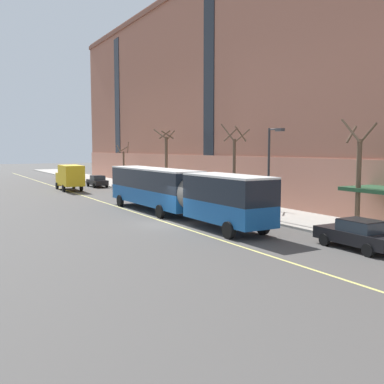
% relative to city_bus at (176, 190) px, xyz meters
% --- Properties ---
extents(ground_plane, '(260.00, 260.00, 0.00)m').
position_rel_city_bus_xyz_m(ground_plane, '(-1.99, -2.31, -2.05)').
color(ground_plane, '#4C4947').
extents(sidewalk, '(5.66, 160.00, 0.15)m').
position_rel_city_bus_xyz_m(sidewalk, '(7.13, 0.69, -1.98)').
color(sidewalk, '#ADA89E').
rests_on(sidewalk, ground).
extents(apartment_facade, '(15.20, 110.00, 23.88)m').
position_rel_city_bus_xyz_m(apartment_facade, '(15.95, -2.31, 9.87)').
color(apartment_facade, '#A36651').
rests_on(apartment_facade, ground).
extents(city_bus, '(3.04, 20.23, 3.52)m').
position_rel_city_bus_xyz_m(city_bus, '(0.00, 0.00, 0.00)').
color(city_bus, '#19569E').
rests_on(city_bus, ground).
extents(parked_car_silver_0, '(1.93, 4.65, 1.56)m').
position_rel_city_bus_xyz_m(parked_car_silver_0, '(3.02, 17.96, -1.27)').
color(parked_car_silver_0, '#B7B7BC').
rests_on(parked_car_silver_0, ground).
extents(parked_car_champagne_2, '(2.06, 4.29, 1.56)m').
position_rel_city_bus_xyz_m(parked_car_champagne_2, '(3.16, 8.52, -1.27)').
color(parked_car_champagne_2, '#BCAD89').
rests_on(parked_car_champagne_2, ground).
extents(parked_car_black_3, '(1.97, 4.59, 1.56)m').
position_rel_city_bus_xyz_m(parked_car_black_3, '(3.08, -14.08, -1.27)').
color(parked_car_black_3, black).
rests_on(parked_car_black_3, ground).
extents(parked_car_black_4, '(1.93, 4.28, 1.56)m').
position_rel_city_bus_xyz_m(parked_car_black_4, '(3.09, 28.52, -1.27)').
color(parked_car_black_4, black).
rests_on(parked_car_black_4, ground).
extents(parked_car_darkgray_5, '(2.01, 4.68, 1.56)m').
position_rel_city_bus_xyz_m(parked_car_darkgray_5, '(2.99, 1.98, -1.27)').
color(parked_car_darkgray_5, '#4C4C51').
rests_on(parked_car_darkgray_5, ground).
extents(box_truck, '(2.56, 6.94, 3.11)m').
position_rel_city_bus_xyz_m(box_truck, '(-1.36, 25.23, -0.29)').
color(box_truck, gold).
rests_on(box_truck, ground).
extents(street_tree_near_corner, '(1.66, 1.62, 6.80)m').
position_rel_city_bus_xyz_m(street_tree_near_corner, '(7.06, -10.60, 1.38)').
color(street_tree_near_corner, brown).
rests_on(street_tree_near_corner, sidewalk).
extents(street_tree_mid_block, '(1.99, 1.95, 7.10)m').
position_rel_city_bus_xyz_m(street_tree_mid_block, '(7.09, 2.62, 1.70)').
color(street_tree_mid_block, brown).
rests_on(street_tree_mid_block, sidewalk).
extents(street_tree_far_uptown, '(2.07, 2.03, 7.13)m').
position_rel_city_bus_xyz_m(street_tree_far_uptown, '(7.06, 15.86, 1.85)').
color(street_tree_far_uptown, brown).
rests_on(street_tree_far_uptown, sidewalk).
extents(street_tree_far_downtown, '(1.58, 1.70, 5.85)m').
position_rel_city_bus_xyz_m(street_tree_far_downtown, '(7.09, 29.16, 0.88)').
color(street_tree_far_downtown, brown).
rests_on(street_tree_far_downtown, sidewalk).
extents(street_lamp, '(0.36, 1.48, 6.39)m').
position_rel_city_bus_xyz_m(street_lamp, '(4.90, -4.94, 2.06)').
color(street_lamp, '#2D2D30').
rests_on(street_lamp, sidewalk).
extents(fire_hydrant, '(0.42, 0.24, 0.72)m').
position_rel_city_bus_xyz_m(fire_hydrant, '(4.80, -13.83, -1.56)').
color(fire_hydrant, red).
rests_on(fire_hydrant, sidewalk).
extents(lane_centerline, '(0.16, 140.00, 0.01)m').
position_rel_city_bus_xyz_m(lane_centerline, '(-1.70, 0.69, -2.05)').
color(lane_centerline, '#E0D66B').
rests_on(lane_centerline, ground).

